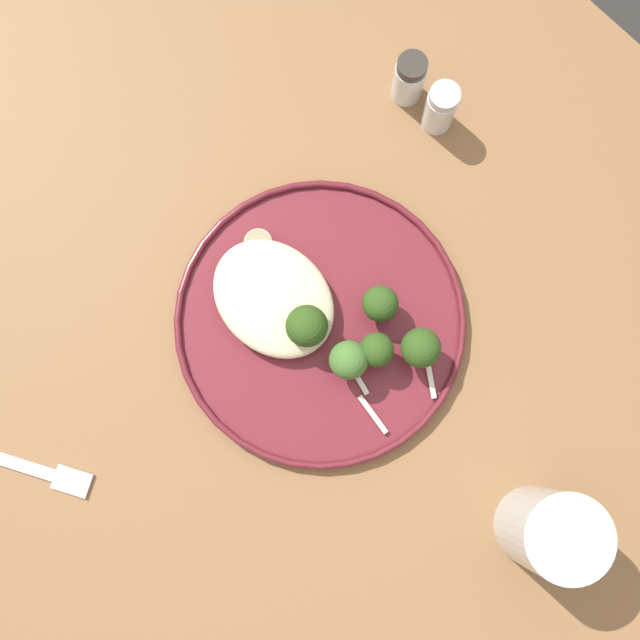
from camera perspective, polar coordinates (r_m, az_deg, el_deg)
ground at (r=1.55m, az=-0.87°, el=-5.98°), size 6.00×6.00×0.00m
wooden_dining_table at (r=0.89m, az=-1.50°, el=-3.77°), size 1.40×1.00×0.74m
dinner_plate at (r=0.81m, az=0.00°, el=-0.13°), size 0.29×0.29×0.02m
noodle_bed at (r=0.79m, az=-3.28°, el=1.52°), size 0.13×0.10×0.03m
seared_scallop_front_small at (r=0.80m, az=-3.37°, el=0.39°), size 0.03×0.03×0.01m
seared_scallop_rear_pale at (r=0.81m, az=-4.35°, el=5.38°), size 0.03×0.03×0.01m
seared_scallop_tilted_round at (r=0.80m, az=-4.70°, el=1.04°), size 0.04×0.04×0.02m
seared_scallop_large_seared at (r=0.80m, az=-0.83°, el=1.21°), size 0.03×0.03×0.02m
broccoli_floret_center_pile at (r=0.77m, az=3.98°, el=-2.11°), size 0.03×0.03×0.05m
broccoli_floret_split_head at (r=0.78m, az=4.25°, el=1.13°), size 0.04×0.04×0.05m
broccoli_floret_right_tilted at (r=0.77m, az=2.02°, el=-2.84°), size 0.04×0.04×0.06m
broccoli_floret_tall_stalk at (r=0.77m, az=7.08°, el=-1.97°), size 0.04×0.04×0.06m
broccoli_floret_beside_noodles at (r=0.77m, az=-0.93°, el=-0.44°), size 0.04×0.04×0.06m
onion_sliver_curled_piece at (r=0.80m, az=2.54°, el=-3.86°), size 0.04×0.02×0.00m
onion_sliver_short_strip at (r=0.80m, az=7.66°, el=-3.52°), size 0.05×0.04×0.00m
onion_sliver_long_sliver at (r=0.79m, az=3.73°, el=-6.63°), size 0.04×0.01×0.00m
water_glass at (r=0.79m, az=15.70°, el=-14.08°), size 0.08×0.08×0.12m
dinner_fork at (r=0.86m, az=-21.10°, el=-9.20°), size 0.17×0.10×0.00m
salt_shaker at (r=0.85m, az=8.45°, el=14.50°), size 0.03×0.03×0.07m
pepper_shaker at (r=0.86m, az=6.27°, el=16.48°), size 0.03×0.03×0.07m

